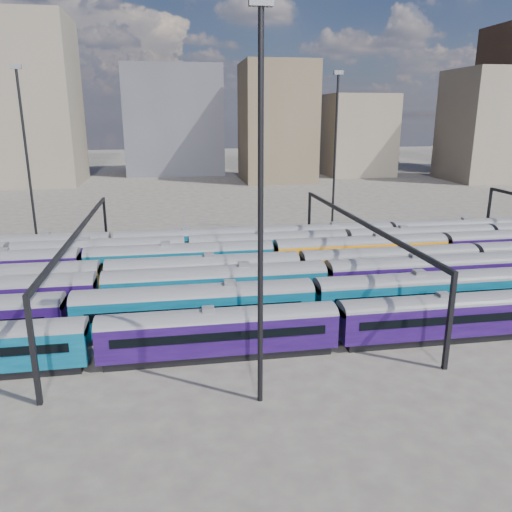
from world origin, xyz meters
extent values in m
plane|color=#47403C|center=(0.00, 0.00, 0.00)|extent=(500.00, 500.00, 0.00)
cube|color=black|center=(-7.14, -15.00, 0.34)|extent=(18.32, 2.38, 0.67)
cube|color=#19083A|center=(-7.14, -15.00, 2.07)|extent=(19.29, 2.80, 2.80)
cylinder|color=#4C4C51|center=(-7.14, -15.00, 3.47)|extent=(19.29, 2.80, 2.80)
cube|color=black|center=(-7.14, -16.42, 2.41)|extent=(16.97, 0.06, 0.72)
cube|color=black|center=(-7.14, -13.58, 2.41)|extent=(16.97, 0.06, 0.72)
cube|color=slate|center=(-7.14, -15.00, 4.22)|extent=(0.96, 0.87, 0.34)
cube|color=black|center=(12.74, -15.00, 0.34)|extent=(18.32, 2.38, 0.67)
cube|color=#19083A|center=(12.74, -15.00, 2.07)|extent=(19.29, 2.80, 2.80)
cylinder|color=#4C4C51|center=(12.74, -15.00, 3.47)|extent=(19.29, 2.80, 2.80)
cube|color=black|center=(12.74, -16.42, 2.41)|extent=(16.97, 0.06, 0.72)
cube|color=black|center=(12.74, -13.58, 2.41)|extent=(16.97, 0.06, 0.72)
cube|color=slate|center=(12.74, -15.00, 4.22)|extent=(0.96, 0.87, 0.34)
cube|color=black|center=(-8.79, -10.00, 0.37)|extent=(20.24, 2.63, 0.75)
cube|color=#053C54|center=(-8.79, -10.00, 2.29)|extent=(21.31, 3.09, 3.09)
cylinder|color=#4C4C51|center=(-8.79, -10.00, 3.84)|extent=(21.31, 3.09, 3.09)
cube|color=black|center=(-8.79, -11.56, 2.66)|extent=(18.75, 0.06, 0.80)
cube|color=black|center=(-8.79, -8.44, 2.66)|extent=(18.75, 0.06, 0.80)
cube|color=slate|center=(-8.79, -10.00, 4.66)|extent=(1.07, 0.96, 0.37)
cube|color=black|center=(13.12, -10.00, 0.37)|extent=(20.24, 2.63, 0.75)
cube|color=#053C54|center=(13.12, -10.00, 2.29)|extent=(21.31, 3.09, 3.09)
cylinder|color=#4C4C51|center=(13.12, -10.00, 3.84)|extent=(21.31, 3.09, 3.09)
cube|color=black|center=(13.12, -11.56, 2.66)|extent=(18.75, 0.06, 0.80)
cube|color=black|center=(13.12, -8.44, 2.66)|extent=(18.75, 0.06, 0.80)
cube|color=slate|center=(13.12, -10.00, 4.66)|extent=(1.07, 0.96, 0.37)
cube|color=black|center=(-6.45, -5.00, 0.39)|extent=(20.93, 2.72, 0.77)
cube|color=#053C54|center=(-6.45, -5.00, 2.37)|extent=(22.03, 3.19, 3.19)
cylinder|color=#4C4C51|center=(-6.45, -5.00, 3.97)|extent=(22.03, 3.19, 3.19)
cube|color=black|center=(-6.45, -6.62, 2.75)|extent=(19.39, 0.06, 0.83)
cube|color=black|center=(-6.45, -3.38, 2.75)|extent=(19.39, 0.06, 0.83)
cube|color=slate|center=(-6.45, -5.00, 4.82)|extent=(1.10, 0.99, 0.39)
cube|color=black|center=(16.18, -5.00, 0.39)|extent=(20.93, 2.72, 0.77)
cube|color=#19083A|center=(16.18, -5.00, 2.37)|extent=(22.03, 3.19, 3.19)
cylinder|color=#4C4C51|center=(16.18, -5.00, 3.97)|extent=(22.03, 3.19, 3.19)
cube|color=black|center=(16.18, -6.62, 2.75)|extent=(19.39, 0.06, 0.83)
cube|color=black|center=(16.18, -3.38, 2.75)|extent=(19.39, 0.06, 0.83)
cube|color=slate|center=(16.18, -5.00, 4.82)|extent=(1.10, 0.99, 0.39)
cube|color=black|center=(-7.36, 0.00, 0.36)|extent=(19.80, 2.57, 0.73)
cube|color=#053C54|center=(-7.36, 0.00, 2.24)|extent=(20.84, 3.02, 3.02)
cylinder|color=#4C4C51|center=(-7.36, 0.00, 3.75)|extent=(20.84, 3.02, 3.02)
cube|color=black|center=(-7.36, -1.53, 2.60)|extent=(18.34, 0.06, 0.78)
cube|color=black|center=(-7.36, 1.53, 2.60)|extent=(18.34, 0.06, 0.78)
cube|color=slate|center=(-7.36, 0.00, 4.56)|extent=(1.04, 0.94, 0.36)
cube|color=black|center=(14.08, 0.00, 0.36)|extent=(19.80, 2.57, 0.73)
cube|color=orange|center=(14.08, 0.00, 2.24)|extent=(20.84, 3.02, 3.02)
cylinder|color=#4C4C51|center=(14.08, 0.00, 3.75)|extent=(20.84, 3.02, 3.02)
cube|color=black|center=(14.08, -1.53, 2.60)|extent=(18.34, 0.06, 0.78)
cube|color=black|center=(14.08, 1.53, 2.60)|extent=(18.34, 0.06, 0.78)
cube|color=slate|center=(14.08, 0.00, 4.56)|extent=(1.04, 0.94, 0.36)
cube|color=black|center=(-9.78, 5.00, 0.38)|extent=(20.65, 2.68, 0.76)
cube|color=#053C54|center=(-9.78, 5.00, 2.34)|extent=(21.74, 3.15, 3.15)
cylinder|color=#4C4C51|center=(-9.78, 5.00, 3.91)|extent=(21.74, 3.15, 3.15)
cube|color=black|center=(-9.78, 3.40, 2.71)|extent=(19.13, 0.06, 0.82)
cube|color=black|center=(-9.78, 6.60, 2.71)|extent=(19.13, 0.06, 0.82)
cube|color=slate|center=(-9.78, 5.00, 4.75)|extent=(1.09, 0.98, 0.38)
cube|color=black|center=(12.56, 5.00, 0.38)|extent=(20.65, 2.68, 0.76)
cube|color=orange|center=(12.56, 5.00, 2.34)|extent=(21.74, 3.15, 3.15)
cylinder|color=#4C4C51|center=(12.56, 5.00, 3.91)|extent=(21.74, 3.15, 3.15)
cube|color=black|center=(12.56, 3.40, 2.71)|extent=(19.13, 0.06, 0.82)
cube|color=black|center=(12.56, 6.60, 2.71)|extent=(19.13, 0.06, 0.82)
cube|color=slate|center=(12.56, 5.00, 4.75)|extent=(1.09, 0.98, 0.38)
cube|color=black|center=(-19.53, 10.00, 0.36)|extent=(19.62, 2.55, 0.72)
cube|color=#19083A|center=(-19.53, 10.00, 2.22)|extent=(20.65, 2.99, 2.99)
cylinder|color=#4C4C51|center=(-19.53, 10.00, 3.72)|extent=(20.65, 2.99, 2.99)
cube|color=black|center=(-19.53, 8.48, 2.58)|extent=(18.17, 0.06, 0.77)
cube|color=black|center=(-19.53, 11.52, 2.58)|extent=(18.17, 0.06, 0.77)
cube|color=slate|center=(-19.53, 10.00, 4.51)|extent=(1.03, 0.93, 0.36)
cube|color=black|center=(1.72, 10.00, 0.36)|extent=(19.62, 2.55, 0.72)
cube|color=#053C54|center=(1.72, 10.00, 2.22)|extent=(20.65, 2.99, 2.99)
cylinder|color=#4C4C51|center=(1.72, 10.00, 3.72)|extent=(20.65, 2.99, 2.99)
cube|color=black|center=(1.72, 8.48, 2.58)|extent=(18.17, 0.06, 0.77)
cube|color=black|center=(1.72, 11.52, 2.58)|extent=(18.17, 0.06, 0.77)
cube|color=slate|center=(1.72, 10.00, 4.51)|extent=(1.03, 0.93, 0.36)
cube|color=black|center=(22.97, 10.00, 0.36)|extent=(19.62, 2.55, 0.72)
cube|color=orange|center=(22.97, 10.00, 2.22)|extent=(20.65, 2.99, 2.99)
cylinder|color=#4C4C51|center=(22.97, 10.00, 3.72)|extent=(20.65, 2.99, 2.99)
cube|color=black|center=(22.97, 8.48, 2.58)|extent=(18.17, 0.06, 0.77)
cube|color=black|center=(22.97, 11.52, 2.58)|extent=(18.17, 0.06, 0.77)
cube|color=slate|center=(22.97, 10.00, 4.51)|extent=(1.03, 0.93, 0.36)
cube|color=black|center=(-28.58, 15.00, 0.34)|extent=(18.27, 2.37, 0.67)
cube|color=#19083A|center=(-28.58, 15.00, 2.07)|extent=(19.24, 2.79, 2.79)
cylinder|color=#4C4C51|center=(-28.58, 15.00, 3.46)|extent=(19.24, 2.79, 2.79)
cube|color=black|center=(-28.58, 13.59, 2.40)|extent=(16.93, 0.06, 0.72)
cube|color=black|center=(-28.58, 16.41, 2.40)|extent=(16.93, 0.06, 0.72)
cube|color=slate|center=(-28.58, 15.00, 4.21)|extent=(0.96, 0.87, 0.34)
cube|color=black|center=(-8.75, 15.00, 0.34)|extent=(18.27, 2.37, 0.67)
cube|color=#053C54|center=(-8.75, 15.00, 2.07)|extent=(19.24, 2.79, 2.79)
cylinder|color=#4C4C51|center=(-8.75, 15.00, 3.46)|extent=(19.24, 2.79, 2.79)
cube|color=black|center=(-8.75, 13.59, 2.40)|extent=(16.93, 0.06, 0.72)
cube|color=black|center=(-8.75, 16.41, 2.40)|extent=(16.93, 0.06, 0.72)
cube|color=slate|center=(-8.75, 15.00, 4.21)|extent=(0.96, 0.87, 0.34)
cube|color=black|center=(11.09, 15.00, 0.34)|extent=(18.27, 2.37, 0.67)
cube|color=orange|center=(11.09, 15.00, 2.07)|extent=(19.24, 2.79, 2.79)
cylinder|color=#4C4C51|center=(11.09, 15.00, 3.46)|extent=(19.24, 2.79, 2.79)
cube|color=black|center=(11.09, 13.59, 2.40)|extent=(16.93, 0.06, 0.72)
cube|color=black|center=(11.09, 16.41, 2.40)|extent=(16.93, 0.06, 0.72)
cube|color=slate|center=(11.09, 15.00, 4.21)|extent=(0.96, 0.87, 0.34)
cube|color=black|center=(30.92, 15.00, 0.34)|extent=(18.27, 2.37, 0.67)
cube|color=#19083A|center=(30.92, 15.00, 2.07)|extent=(19.24, 2.79, 2.79)
cylinder|color=#4C4C51|center=(30.92, 15.00, 3.46)|extent=(19.24, 2.79, 2.79)
cube|color=black|center=(30.92, 13.59, 2.40)|extent=(16.93, 0.06, 0.72)
cube|color=black|center=(30.92, 16.41, 2.40)|extent=(16.93, 0.06, 0.72)
cube|color=slate|center=(30.92, 15.00, 4.21)|extent=(0.96, 0.87, 0.34)
cube|color=black|center=(-20.00, -20.00, 4.00)|extent=(0.35, 0.35, 8.00)
cube|color=black|center=(-20.00, 20.00, 4.00)|extent=(0.35, 0.35, 8.00)
cube|color=black|center=(-20.00, 0.00, 7.80)|extent=(0.30, 40.00, 0.45)
cube|color=black|center=(10.00, -20.00, 4.00)|extent=(0.35, 0.35, 8.00)
cube|color=black|center=(10.00, 20.00, 4.00)|extent=(0.35, 0.35, 8.00)
cube|color=black|center=(10.00, 0.00, 7.80)|extent=(0.30, 40.00, 0.45)
cube|color=black|center=(40.00, 20.00, 4.00)|extent=(0.35, 0.35, 8.00)
cylinder|color=black|center=(-30.00, 22.00, 12.50)|extent=(0.36, 0.36, 25.00)
cube|color=slate|center=(-30.00, 22.00, 25.30)|extent=(1.40, 0.50, 0.60)
cylinder|color=black|center=(-5.00, -22.00, 12.50)|extent=(0.36, 0.36, 25.00)
cube|color=slate|center=(-5.00, -22.00, 25.30)|extent=(1.40, 0.50, 0.60)
cylinder|color=black|center=(15.00, 24.00, 12.50)|extent=(0.36, 0.36, 25.00)
cube|color=slate|center=(15.00, 24.00, 25.30)|extent=(1.40, 0.50, 0.60)
cube|color=#665B4C|center=(-53.13, 101.52, 22.62)|extent=(34.22, 24.48, 45.24)
cube|color=#38383F|center=(-8.81, 123.01, 17.41)|extent=(31.45, 23.82, 34.83)
cube|color=brown|center=(20.99, 97.07, 16.99)|extent=(20.53, 21.40, 33.97)
cube|color=#665B4C|center=(50.05, 108.48, 12.82)|extent=(21.40, 20.66, 25.64)
cube|color=#665B4C|center=(80.21, 87.38, 16.07)|extent=(16.30, 22.06, 32.15)
camera|label=1|loc=(-10.37, -52.21, 19.12)|focal=35.00mm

